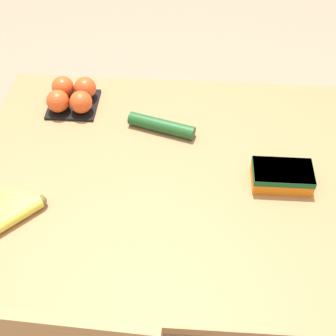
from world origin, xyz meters
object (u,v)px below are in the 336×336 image
tomato_pack (72,96)px  cucumber_near (161,126)px  carrot_bag (282,175)px  banana_bunch (9,207)px

tomato_pack → cucumber_near: tomato_pack is taller
cucumber_near → tomato_pack: bearing=-19.4°
tomato_pack → carrot_bag: (-0.69, 0.32, -0.01)m
tomato_pack → carrot_bag: 0.77m
carrot_bag → cucumber_near: carrot_bag is taller
banana_bunch → tomato_pack: bearing=-99.7°
carrot_bag → tomato_pack: bearing=-24.9°
carrot_bag → banana_bunch: bearing=11.6°
banana_bunch → cucumber_near: (-0.40, -0.37, 0.00)m
carrot_bag → cucumber_near: 0.43m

